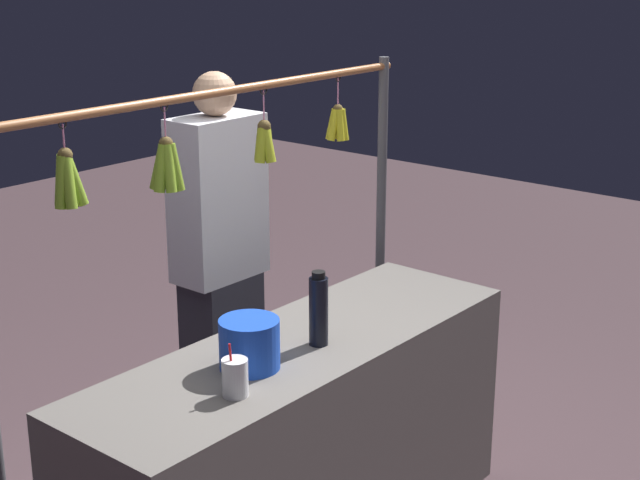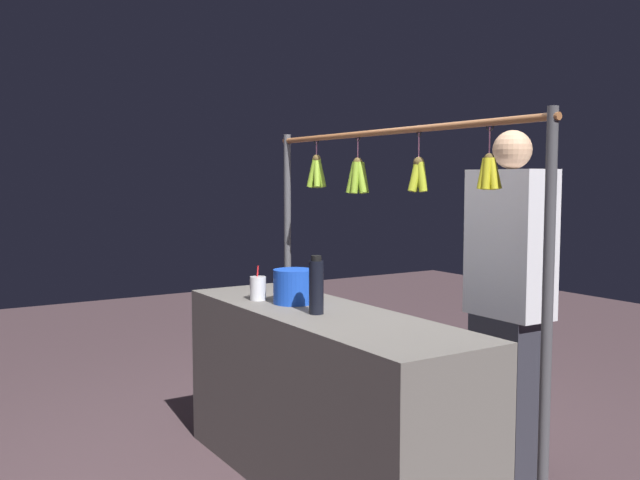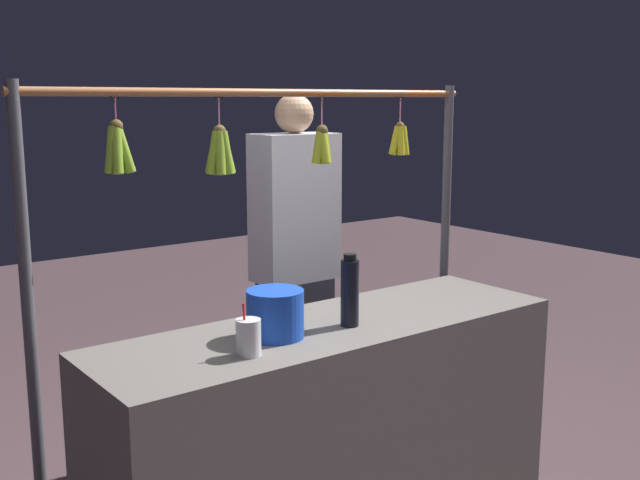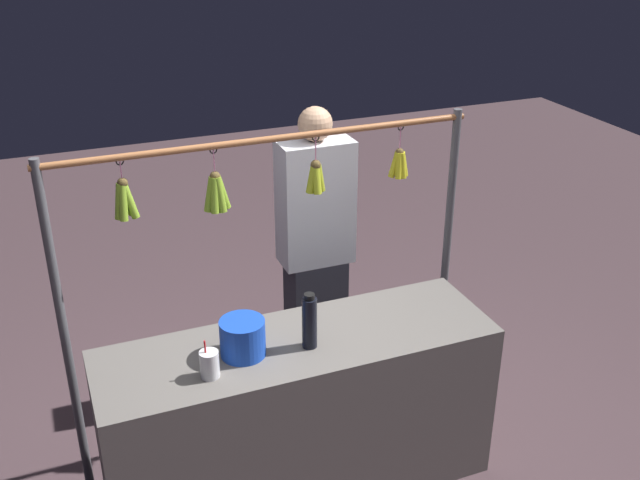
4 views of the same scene
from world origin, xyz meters
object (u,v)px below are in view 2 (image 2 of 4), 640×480
at_px(drink_cup, 258,288).
at_px(vendor_person, 509,310).
at_px(blue_bucket, 293,286).
at_px(water_bottle, 316,286).

xyz_separation_m(drink_cup, vendor_person, (-0.87, -0.95, -0.07)).
relative_size(blue_bucket, drink_cup, 1.15).
distance_m(water_bottle, vendor_person, 0.98).
height_order(blue_bucket, vendor_person, vendor_person).
xyz_separation_m(blue_bucket, drink_cup, (0.18, 0.11, -0.02)).
xyz_separation_m(water_bottle, vendor_person, (-0.38, -0.89, -0.14)).
xyz_separation_m(blue_bucket, vendor_person, (-0.69, -0.84, -0.10)).
xyz_separation_m(water_bottle, blue_bucket, (0.31, -0.05, -0.05)).
bearing_deg(drink_cup, blue_bucket, -148.90).
relative_size(water_bottle, drink_cup, 1.53).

